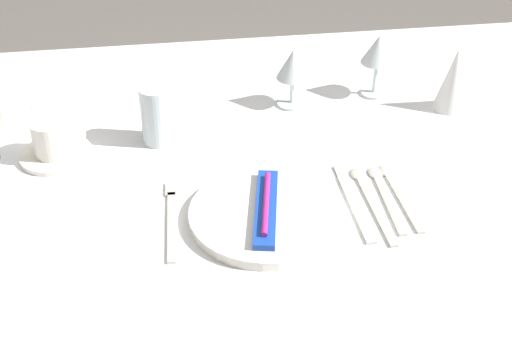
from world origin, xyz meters
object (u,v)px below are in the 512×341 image
toothbrush_package (266,207)px  napkin_folded (454,79)px  wine_glass_centre (378,52)px  dinner_plate (266,215)px  fork_outer (171,216)px  dinner_knife (354,204)px  coffee_cup_right (3,108)px  spoon_dessert (383,191)px  spoon_tea (396,188)px  spoon_soup (368,195)px  coffee_cup_left (53,137)px  drink_tumbler (157,118)px  wine_glass_left (293,67)px

toothbrush_package → napkin_folded: (0.46, 0.33, 0.05)m
toothbrush_package → wine_glass_centre: 0.53m
napkin_folded → dinner_plate: bearing=-144.5°
fork_outer → napkin_folded: bearing=25.7°
dinner_knife → coffee_cup_right: size_ratio=2.11×
dinner_knife → wine_glass_centre: size_ratio=1.62×
spoon_dessert → spoon_tea: size_ratio=0.99×
fork_outer → napkin_folded: (0.62, 0.30, 0.07)m
spoon_soup → coffee_cup_left: (-0.57, 0.22, 0.04)m
spoon_soup → coffee_cup_right: size_ratio=2.12×
dinner_plate → spoon_soup: bearing=11.0°
drink_tumbler → fork_outer: bearing=-87.0°
fork_outer → dinner_knife: (0.32, -0.01, 0.00)m
coffee_cup_left → wine_glass_left: bearing=15.8°
fork_outer → spoon_tea: 0.41m
coffee_cup_right → wine_glass_centre: 0.81m
spoon_tea → wine_glass_centre: 0.38m
drink_tumbler → napkin_folded: 0.64m
dinner_plate → spoon_tea: dinner_plate is taller
dinner_knife → drink_tumbler: (-0.34, 0.27, 0.05)m
toothbrush_package → drink_tumbler: size_ratio=1.76×
spoon_dessert → wine_glass_centre: wine_glass_centre is taller
spoon_tea → spoon_dessert: bearing=-173.3°
wine_glass_left → napkin_folded: size_ratio=0.93×
napkin_folded → wine_glass_left: bearing=168.8°
spoon_soup → wine_glass_left: size_ratio=1.76×
spoon_tea → wine_glass_left: size_ratio=1.57×
dinner_knife → napkin_folded: napkin_folded is taller
dinner_knife → spoon_dessert: 0.07m
drink_tumbler → coffee_cup_left: bearing=-171.5°
coffee_cup_right → fork_outer: bearing=-47.8°
coffee_cup_right → wine_glass_left: 0.61m
spoon_soup → wine_glass_centre: size_ratio=1.62×
toothbrush_package → coffee_cup_left: bearing=146.1°
dinner_knife → coffee_cup_right: bearing=150.2°
coffee_cup_left → spoon_tea: bearing=-17.9°
spoon_dessert → coffee_cup_right: (-0.72, 0.34, 0.04)m
dinner_knife → drink_tumbler: 0.43m
wine_glass_left → napkin_folded: (0.34, -0.07, -0.02)m
spoon_tea → drink_tumbler: drink_tumbler is taller
spoon_dessert → napkin_folded: 0.37m
fork_outer → coffee_cup_right: coffee_cup_right is taller
spoon_soup → spoon_tea: same height
spoon_tea → napkin_folded: bearing=52.9°
fork_outer → spoon_soup: bearing=1.5°
toothbrush_package → spoon_tea: size_ratio=1.03×
coffee_cup_left → fork_outer: bearing=-46.4°
dinner_plate → coffee_cup_left: bearing=146.1°
dinner_knife → drink_tumbler: bearing=141.7°
wine_glass_left → toothbrush_package: bearing=-107.0°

